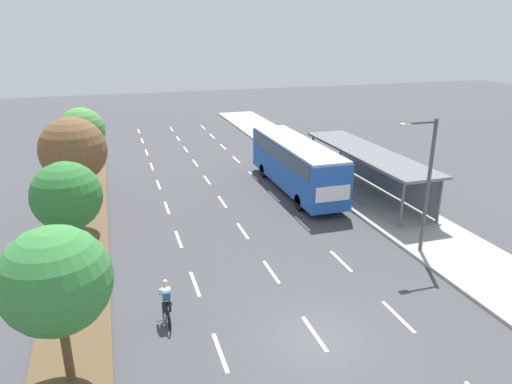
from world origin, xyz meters
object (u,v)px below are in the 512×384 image
bus_shelter (370,168)px  median_tree_fourth (82,131)px  median_tree_second (67,197)px  median_tree_third (73,150)px  cyclist (167,303)px  median_tree_nearest (56,281)px  streetlight (426,178)px  bus (296,161)px

bus_shelter → median_tree_fourth: size_ratio=2.27×
median_tree_second → median_tree_third: median_tree_third is taller
cyclist → median_tree_nearest: size_ratio=0.36×
streetlight → bus: bearing=101.6°
bus → streetlight: 10.96m
median_tree_third → median_tree_fourth: bearing=88.4°
bus → median_tree_fourth: median_tree_fourth is taller
bus_shelter → median_tree_third: (-17.85, 0.02, 2.51)m
median_tree_nearest → bus: bearing=47.9°
median_tree_third → streetlight: streetlight is taller
cyclist → median_tree_second: size_ratio=0.34×
cyclist → median_tree_nearest: bearing=-144.8°
bus_shelter → median_tree_third: bearing=179.9°
median_tree_third → median_tree_fourth: size_ratio=1.09×
median_tree_fourth → median_tree_third: bearing=-91.6°
bus_shelter → median_tree_nearest: (-17.79, -12.62, 1.72)m
cyclist → median_tree_nearest: 4.90m
streetlight → median_tree_fourth: bearing=136.8°
median_tree_second → median_tree_third: bearing=90.2°
bus → median_tree_nearest: (-13.51, -14.93, 1.51)m
bus_shelter → bus: size_ratio=1.11×
cyclist → median_tree_third: size_ratio=0.30×
median_tree_fourth → bus_shelter: bearing=-19.7°
bus_shelter → bus: (-4.28, 2.30, 0.20)m
bus_shelter → median_tree_second: 19.02m
bus → streetlight: bearing=-78.4°
cyclist → bus_shelter: bearing=35.4°
bus → median_tree_nearest: 20.19m
median_tree_second → median_tree_third: size_ratio=0.88×
bus → median_tree_fourth: (-13.39, 4.03, 2.08)m
median_tree_nearest → median_tree_fourth: bearing=89.6°
bus_shelter → cyclist: (-14.50, -10.30, -1.08)m
median_tree_third → bus_shelter: bearing=-0.1°
median_tree_third → median_tree_fourth: (0.18, 6.32, -0.23)m
bus → median_tree_fourth: size_ratio=2.04×
median_tree_second → cyclist: bearing=-50.2°
cyclist → streetlight: 12.93m
median_tree_nearest → median_tree_second: size_ratio=0.96×
median_tree_fourth → streetlight: streetlight is taller
cyclist → median_tree_third: median_tree_third is taller
bus_shelter → streetlight: size_ratio=1.93×
median_tree_nearest → streetlight: size_ratio=0.78×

